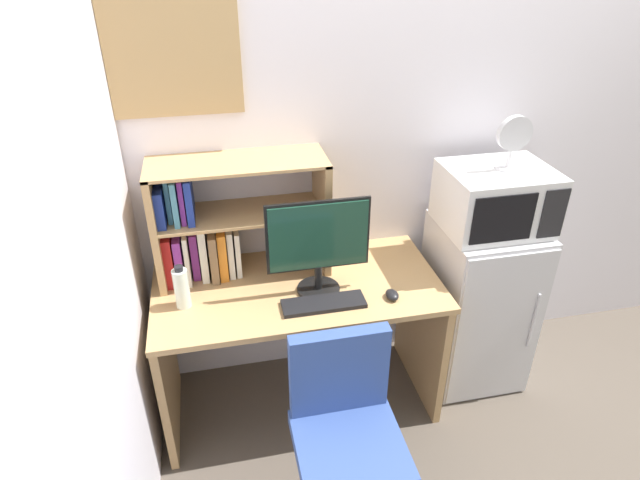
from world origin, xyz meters
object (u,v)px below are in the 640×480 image
at_px(keyboard, 324,304).
at_px(desk_fan, 513,139).
at_px(monitor, 318,242).
at_px(hutch_bookshelf, 214,223).
at_px(wall_corkboard, 173,53).
at_px(microwave, 496,199).
at_px(desk_chair, 346,451).
at_px(water_bottle, 182,288).
at_px(mini_fridge, 477,303).
at_px(computer_mouse, 392,295).

distance_m(keyboard, desk_fan, 1.13).
bearing_deg(monitor, hutch_bookshelf, 149.19).
bearing_deg(monitor, wall_corkboard, 143.66).
xyz_separation_m(monitor, keyboard, (-0.00, -0.12, -0.25)).
bearing_deg(microwave, hutch_bookshelf, 173.24).
height_order(hutch_bookshelf, desk_chair, hutch_bookshelf).
xyz_separation_m(microwave, desk_chair, (-0.91, -0.72, -0.68)).
relative_size(hutch_bookshelf, wall_corkboard, 1.45).
bearing_deg(water_bottle, desk_chair, -47.08).
distance_m(keyboard, microwave, 0.98).
height_order(water_bottle, microwave, microwave).
xyz_separation_m(monitor, water_bottle, (-0.61, 0.01, -0.16)).
bearing_deg(microwave, wall_corkboard, 168.68).
bearing_deg(water_bottle, hutch_bookshelf, 56.53).
xyz_separation_m(monitor, wall_corkboard, (-0.53, 0.39, 0.75)).
relative_size(water_bottle, mini_fridge, 0.22).
height_order(computer_mouse, microwave, microwave).
distance_m(keyboard, computer_mouse, 0.31).
distance_m(hutch_bookshelf, microwave, 1.34).
relative_size(monitor, desk_chair, 0.52).
bearing_deg(microwave, water_bottle, -176.43).
xyz_separation_m(computer_mouse, mini_fridge, (0.58, 0.23, -0.31)).
relative_size(microwave, desk_chair, 0.55).
bearing_deg(keyboard, computer_mouse, -1.98).
xyz_separation_m(computer_mouse, desk_fan, (0.61, 0.23, 0.61)).
height_order(keyboard, water_bottle, water_bottle).
bearing_deg(mini_fridge, desk_chair, -141.78).
bearing_deg(monitor, microwave, 6.66).
distance_m(monitor, water_bottle, 0.63).
bearing_deg(mini_fridge, computer_mouse, -158.22).
xyz_separation_m(desk_fan, desk_chair, (-0.95, -0.72, -0.97)).
xyz_separation_m(water_bottle, desk_chair, (0.59, -0.63, -0.44)).
relative_size(monitor, computer_mouse, 5.63).
height_order(hutch_bookshelf, wall_corkboard, wall_corkboard).
height_order(monitor, desk_fan, desk_fan).
bearing_deg(computer_mouse, microwave, 22.04).
xyz_separation_m(hutch_bookshelf, mini_fridge, (1.33, -0.16, -0.55)).
relative_size(mini_fridge, desk_chair, 1.04).
bearing_deg(keyboard, mini_fridge, 13.87).
bearing_deg(hutch_bookshelf, microwave, -6.76).
bearing_deg(mini_fridge, desk_fan, -4.72).
xyz_separation_m(keyboard, water_bottle, (-0.61, 0.13, 0.09)).
xyz_separation_m(monitor, computer_mouse, (0.31, -0.13, -0.24)).
height_order(microwave, desk_chair, microwave).
bearing_deg(desk_fan, computer_mouse, -159.44).
bearing_deg(desk_chair, mini_fridge, 38.22).
distance_m(water_bottle, wall_corkboard, 0.99).
distance_m(microwave, desk_fan, 0.30).
xyz_separation_m(keyboard, mini_fridge, (0.89, 0.22, -0.30)).
bearing_deg(computer_mouse, desk_chair, -124.39).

